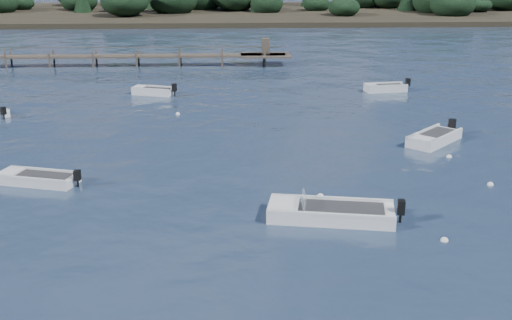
{
  "coord_description": "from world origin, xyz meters",
  "views": [
    {
      "loc": [
        0.2,
        -16.9,
        11.17
      ],
      "look_at": [
        1.54,
        14.0,
        1.0
      ],
      "focal_mm": 45.0,
      "sensor_mm": 36.0,
      "label": 1
    }
  ],
  "objects_px": {
    "dinghy_mid_white_a": "(330,215)",
    "tender_far_grey_b": "(386,89)",
    "dinghy_extra_a": "(434,140)",
    "dinghy_mid_grey": "(38,180)",
    "tender_far_white": "(153,92)",
    "jetty": "(8,57)"
  },
  "relations": [
    {
      "from": "dinghy_mid_white_a",
      "to": "tender_far_grey_b",
      "type": "height_order",
      "value": "dinghy_mid_white_a"
    },
    {
      "from": "dinghy_extra_a",
      "to": "dinghy_mid_grey",
      "type": "height_order",
      "value": "dinghy_extra_a"
    },
    {
      "from": "dinghy_mid_grey",
      "to": "tender_far_white",
      "type": "bearing_deg",
      "value": 80.26
    },
    {
      "from": "dinghy_mid_grey",
      "to": "tender_far_grey_b",
      "type": "bearing_deg",
      "value": 42.86
    },
    {
      "from": "jetty",
      "to": "dinghy_mid_grey",
      "type": "bearing_deg",
      "value": -70.19
    },
    {
      "from": "dinghy_extra_a",
      "to": "tender_far_white",
      "type": "xyz_separation_m",
      "value": [
        -18.54,
        14.44,
        -0.0
      ]
    },
    {
      "from": "dinghy_extra_a",
      "to": "dinghy_mid_white_a",
      "type": "bearing_deg",
      "value": -125.71
    },
    {
      "from": "tender_far_white",
      "to": "dinghy_mid_white_a",
      "type": "bearing_deg",
      "value": -67.86
    },
    {
      "from": "tender_far_grey_b",
      "to": "dinghy_mid_white_a",
      "type": "bearing_deg",
      "value": -108.31
    },
    {
      "from": "dinghy_extra_a",
      "to": "tender_far_grey_b",
      "type": "xyz_separation_m",
      "value": [
        0.55,
        14.85,
        0.0
      ]
    },
    {
      "from": "jetty",
      "to": "dinghy_mid_white_a",
      "type": "bearing_deg",
      "value": -56.2
    },
    {
      "from": "dinghy_mid_white_a",
      "to": "dinghy_mid_grey",
      "type": "distance_m",
      "value": 14.89
    },
    {
      "from": "tender_far_white",
      "to": "jetty",
      "type": "bearing_deg",
      "value": 139.36
    },
    {
      "from": "dinghy_mid_white_a",
      "to": "dinghy_mid_grey",
      "type": "relative_size",
      "value": 1.36
    },
    {
      "from": "dinghy_extra_a",
      "to": "jetty",
      "type": "bearing_deg",
      "value": 140.8
    },
    {
      "from": "dinghy_mid_grey",
      "to": "jetty",
      "type": "xyz_separation_m",
      "value": [
        -12.31,
        34.19,
        0.84
      ]
    },
    {
      "from": "dinghy_mid_grey",
      "to": "tender_far_white",
      "type": "relative_size",
      "value": 1.18
    },
    {
      "from": "jetty",
      "to": "dinghy_extra_a",
      "type": "bearing_deg",
      "value": -39.2
    },
    {
      "from": "dinghy_mid_white_a",
      "to": "tender_far_white",
      "type": "relative_size",
      "value": 1.6
    },
    {
      "from": "dinghy_mid_white_a",
      "to": "jetty",
      "type": "distance_m",
      "value": 47.29
    },
    {
      "from": "dinghy_mid_white_a",
      "to": "dinghy_mid_grey",
      "type": "xyz_separation_m",
      "value": [
        -13.99,
        5.1,
        -0.03
      ]
    },
    {
      "from": "dinghy_mid_white_a",
      "to": "tender_far_white",
      "type": "xyz_separation_m",
      "value": [
        -10.45,
        25.69,
        -0.0
      ]
    }
  ]
}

